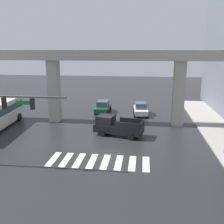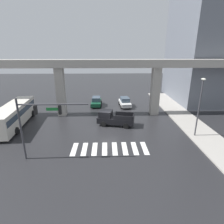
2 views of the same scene
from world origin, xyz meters
name	(u,v)px [view 1 (image 1 of 2)]	position (x,y,z in m)	size (l,w,h in m)	color
ground_plane	(108,138)	(0.00, 0.00, 0.00)	(120.00, 120.00, 0.00)	#232326
crosswalk_stripes	(99,161)	(0.00, -5.67, 0.01)	(8.25, 2.80, 0.01)	silver
elevated_overpass	(115,62)	(0.00, 5.48, 7.47)	(51.81, 1.95, 8.84)	#9E9991
sidewalk_east	(222,136)	(11.85, 2.00, 0.07)	(4.00, 36.00, 0.15)	#9E9991
pickup_truck	(116,126)	(0.69, 0.98, 0.99)	(5.40, 3.04, 2.08)	black
sedan_dark_green	(103,107)	(-2.25, 10.52, 0.85)	(2.02, 4.33, 1.72)	#14472D
sedan_white	(141,109)	(3.16, 9.96, 0.85)	(2.23, 4.43, 1.72)	silver
traffic_signal_mast	(6,112)	(-6.64, -7.35, 4.39)	(6.49, 0.32, 6.20)	#38383D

